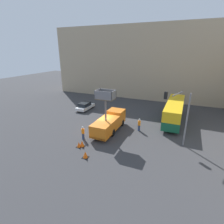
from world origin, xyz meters
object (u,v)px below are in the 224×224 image
at_px(road_worker_directing, 139,125).
at_px(traffic_cone_near_truck, 82,144).
at_px(traffic_light_pole, 180,110).
at_px(city_bus, 174,110).
at_px(road_worker_near_truck, 83,133).
at_px(traffic_cone_far_side, 79,145).
at_px(traffic_cone_mid_road, 85,155).
at_px(parked_car_curbside, 85,106).
at_px(utility_truck, 110,122).

distance_m(road_worker_directing, traffic_cone_near_truck, 8.70).
height_order(traffic_light_pole, road_worker_directing, traffic_light_pole).
distance_m(city_bus, road_worker_near_truck, 15.10).
relative_size(city_bus, traffic_light_pole, 1.70).
bearing_deg(road_worker_near_truck, city_bus, -40.87).
height_order(road_worker_near_truck, traffic_cone_far_side, road_worker_near_truck).
height_order(road_worker_near_truck, traffic_cone_mid_road, road_worker_near_truck).
distance_m(road_worker_near_truck, parked_car_curbside, 12.07).
xyz_separation_m(city_bus, road_worker_directing, (-4.20, -5.72, -0.99)).
height_order(road_worker_directing, parked_car_curbside, road_worker_directing).
distance_m(traffic_light_pole, road_worker_near_truck, 12.26).
bearing_deg(traffic_cone_far_side, traffic_cone_near_truck, 44.08).
height_order(traffic_light_pole, traffic_cone_near_truck, traffic_light_pole).
relative_size(road_worker_near_truck, traffic_cone_far_side, 2.64).
bearing_deg(traffic_cone_far_side, utility_truck, 74.26).
xyz_separation_m(road_worker_near_truck, road_worker_directing, (6.00, 5.36, 0.05)).
relative_size(traffic_cone_mid_road, parked_car_curbside, 0.18).
relative_size(city_bus, parked_car_curbside, 2.59).
relative_size(utility_truck, traffic_light_pole, 1.12).
distance_m(traffic_cone_mid_road, traffic_cone_far_side, 2.45).
relative_size(road_worker_near_truck, traffic_cone_near_truck, 2.31).
distance_m(road_worker_near_truck, traffic_cone_far_side, 2.09).
relative_size(traffic_cone_far_side, parked_car_curbside, 0.16).
xyz_separation_m(road_worker_near_truck, traffic_cone_near_truck, (0.88, -1.65, -0.53)).
height_order(utility_truck, traffic_cone_far_side, utility_truck).
bearing_deg(road_worker_near_truck, utility_truck, -29.23).
bearing_deg(road_worker_directing, traffic_cone_mid_road, 29.27).
relative_size(road_worker_directing, parked_car_curbside, 0.44).
distance_m(utility_truck, city_bus, 11.01).
bearing_deg(traffic_cone_far_side, traffic_light_pole, 28.69).
bearing_deg(traffic_cone_mid_road, traffic_cone_far_side, 139.86).
relative_size(traffic_cone_near_truck, traffic_cone_mid_road, 1.02).
bearing_deg(city_bus, traffic_cone_near_truck, 160.42).
bearing_deg(traffic_light_pole, traffic_cone_mid_road, -139.68).
xyz_separation_m(traffic_cone_near_truck, parked_car_curbside, (-7.00, 12.05, 0.38)).
distance_m(traffic_light_pole, traffic_cone_mid_road, 12.02).
height_order(traffic_cone_mid_road, parked_car_curbside, parked_car_curbside).
height_order(utility_truck, parked_car_curbside, utility_truck).
height_order(city_bus, road_worker_directing, city_bus).
bearing_deg(traffic_cone_far_side, road_worker_near_truck, 107.48).
distance_m(utility_truck, road_worker_near_truck, 4.22).
relative_size(road_worker_directing, traffic_cone_mid_road, 2.47).
relative_size(traffic_light_pole, road_worker_directing, 3.49).
relative_size(road_worker_near_truck, parked_car_curbside, 0.42).
xyz_separation_m(utility_truck, traffic_cone_near_truck, (-1.27, -5.24, -1.07)).
height_order(city_bus, road_worker_near_truck, city_bus).
xyz_separation_m(traffic_cone_mid_road, parked_car_curbside, (-8.60, 13.90, 0.39)).
relative_size(road_worker_directing, traffic_cone_far_side, 2.76).
bearing_deg(parked_car_curbside, utility_truck, -39.46).
height_order(utility_truck, traffic_cone_near_truck, utility_truck).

